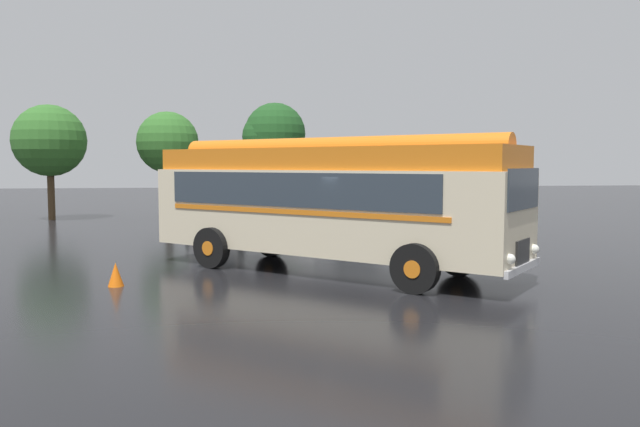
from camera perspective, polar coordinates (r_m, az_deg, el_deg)
name	(u,v)px	position (r m, az deg, el deg)	size (l,w,h in m)	color
ground_plane	(365,274)	(16.06, 4.09, -5.51)	(120.00, 120.00, 0.00)	black
vintage_bus	(328,199)	(16.14, 0.75, 1.33)	(9.16, 8.53, 3.49)	beige
car_near_left	(292,208)	(27.46, -2.57, 0.46)	(2.33, 4.37, 1.66)	silver
car_mid_left	(354,208)	(27.82, 3.15, 0.51)	(1.99, 4.21, 1.66)	#4C5156
box_van	(219,197)	(27.71, -9.22, 1.52)	(2.55, 5.86, 2.50)	silver
tree_far_left	(48,141)	(34.01, -23.60, 6.13)	(3.57, 3.57, 5.75)	#4C3823
tree_left_of_centre	(167,144)	(33.10, -13.78, 6.22)	(3.14, 3.14, 5.48)	#4C3823
tree_centre	(272,135)	(31.44, -4.39, 7.18)	(3.17, 3.06, 5.85)	#4C3823
traffic_cone	(116,274)	(15.09, -18.18, -5.32)	(0.36, 0.36, 0.55)	orange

